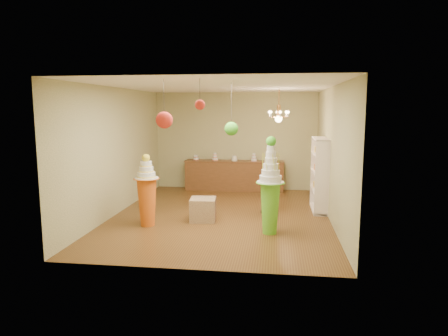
# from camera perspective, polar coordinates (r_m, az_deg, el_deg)

# --- Properties ---
(floor) EXTENTS (6.50, 6.50, 0.00)m
(floor) POSITION_cam_1_polar(r_m,az_deg,el_deg) (9.52, -0.42, -6.78)
(floor) COLOR #533416
(floor) RESTS_ON ground
(ceiling) EXTENTS (6.50, 6.50, 0.00)m
(ceiling) POSITION_cam_1_polar(r_m,az_deg,el_deg) (9.20, -0.44, 11.57)
(ceiling) COLOR white
(ceiling) RESTS_ON ground
(wall_back) EXTENTS (5.00, 0.04, 3.00)m
(wall_back) POSITION_cam_1_polar(r_m,az_deg,el_deg) (12.45, 1.63, 3.85)
(wall_back) COLOR tan
(wall_back) RESTS_ON ground
(wall_front) EXTENTS (5.00, 0.04, 3.00)m
(wall_front) POSITION_cam_1_polar(r_m,az_deg,el_deg) (6.07, -4.67, -1.09)
(wall_front) COLOR tan
(wall_front) RESTS_ON ground
(wall_left) EXTENTS (0.04, 6.50, 3.00)m
(wall_left) POSITION_cam_1_polar(r_m,az_deg,el_deg) (9.90, -14.94, 2.37)
(wall_left) COLOR tan
(wall_left) RESTS_ON ground
(wall_right) EXTENTS (0.04, 6.50, 3.00)m
(wall_right) POSITION_cam_1_polar(r_m,az_deg,el_deg) (9.23, 15.13, 1.94)
(wall_right) COLOR tan
(wall_right) RESTS_ON ground
(pedestal_green) EXTENTS (0.54, 0.54, 1.97)m
(pedestal_green) POSITION_cam_1_polar(r_m,az_deg,el_deg) (8.05, 6.61, -3.92)
(pedestal_green) COLOR #62C02B
(pedestal_green) RESTS_ON floor
(pedestal_orange) EXTENTS (0.57, 0.57, 1.56)m
(pedestal_orange) POSITION_cam_1_polar(r_m,az_deg,el_deg) (8.72, -10.94, -3.94)
(pedestal_orange) COLOR #CC5B17
(pedestal_orange) RESTS_ON floor
(burlap_riser) EXTENTS (0.62, 0.62, 0.51)m
(burlap_riser) POSITION_cam_1_polar(r_m,az_deg,el_deg) (9.03, -3.01, -5.94)
(burlap_riser) COLOR #8B6F4C
(burlap_riser) RESTS_ON floor
(sideboard) EXTENTS (3.04, 0.54, 1.16)m
(sideboard) POSITION_cam_1_polar(r_m,az_deg,el_deg) (12.30, 1.48, -1.00)
(sideboard) COLOR brown
(sideboard) RESTS_ON floor
(shelving_unit) EXTENTS (0.33, 1.20, 1.80)m
(shelving_unit) POSITION_cam_1_polar(r_m,az_deg,el_deg) (10.08, 13.50, -0.90)
(shelving_unit) COLOR silver
(shelving_unit) RESTS_ON floor
(round_table) EXTENTS (0.70, 0.70, 0.75)m
(round_table) POSITION_cam_1_polar(r_m,az_deg,el_deg) (9.73, 6.42, -3.57)
(round_table) COLOR black
(round_table) RESTS_ON floor
(vase) EXTENTS (0.23, 0.23, 0.19)m
(vase) POSITION_cam_1_polar(r_m,az_deg,el_deg) (9.67, 6.45, -1.49)
(vase) COLOR silver
(vase) RESTS_ON round_table
(pom_red_left) EXTENTS (0.29, 0.29, 0.83)m
(pom_red_left) POSITION_cam_1_polar(r_m,az_deg,el_deg) (6.95, -8.52, 6.79)
(pom_red_left) COLOR #393129
(pom_red_left) RESTS_ON ceiling
(pom_green_mid) EXTENTS (0.26, 0.26, 1.00)m
(pom_green_mid) POSITION_cam_1_polar(r_m,az_deg,el_deg) (7.55, 1.06, 5.64)
(pom_green_mid) COLOR #393129
(pom_green_mid) RESTS_ON ceiling
(pom_red_right) EXTENTS (0.17, 0.17, 0.52)m
(pom_red_right) POSITION_cam_1_polar(r_m,az_deg,el_deg) (6.68, -3.46, 9.02)
(pom_red_right) COLOR #393129
(pom_red_right) RESTS_ON ceiling
(chandelier) EXTENTS (0.75, 0.75, 0.85)m
(chandelier) POSITION_cam_1_polar(r_m,az_deg,el_deg) (10.17, 7.80, 7.26)
(chandelier) COLOR #C07F43
(chandelier) RESTS_ON ceiling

